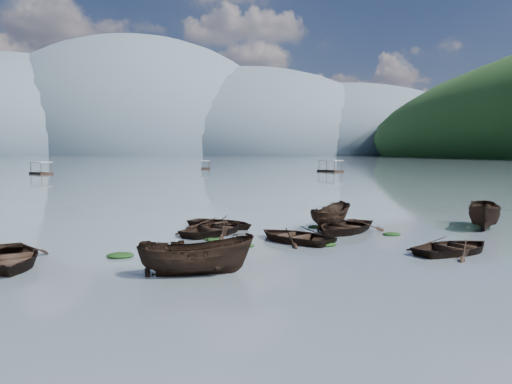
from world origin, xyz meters
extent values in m
plane|color=slate|center=(0.00, 0.00, 0.00)|extent=(2400.00, 2400.00, 0.00)
ellipsoid|color=#475666|center=(-260.00, 900.00, 0.00)|extent=(520.00, 520.00, 280.00)
ellipsoid|color=#475666|center=(-60.00, 900.00, 0.00)|extent=(520.00, 520.00, 340.00)
ellipsoid|color=#475666|center=(140.00, 900.00, 0.00)|extent=(520.00, 520.00, 260.00)
ellipsoid|color=#475666|center=(320.00, 900.00, 0.00)|extent=(520.00, 520.00, 220.00)
imported|color=black|center=(-11.51, 2.72, 0.00)|extent=(5.16, 6.04, 1.06)
imported|color=black|center=(-2.73, 9.00, 0.00)|extent=(5.49, 5.53, 0.94)
imported|color=black|center=(-4.25, 0.01, 0.00)|extent=(4.24, 1.68, 1.62)
imported|color=black|center=(0.91, 6.07, 0.00)|extent=(5.07, 5.42, 0.91)
imported|color=black|center=(7.13, 2.03, 0.00)|extent=(5.03, 4.32, 0.88)
imported|color=black|center=(12.87, 8.31, 0.00)|extent=(4.09, 4.90, 1.82)
imported|color=black|center=(-2.24, 11.10, 0.00)|extent=(5.24, 5.15, 0.89)
imported|color=black|center=(4.28, 8.31, 0.00)|extent=(5.95, 5.97, 1.02)
imported|color=black|center=(4.13, 10.20, 0.00)|extent=(3.95, 4.18, 1.62)
ellipsoid|color=black|center=(-7.26, 3.63, 0.00)|extent=(1.14, 0.94, 0.25)
ellipsoid|color=black|center=(-1.76, 5.09, 0.00)|extent=(0.96, 0.77, 0.21)
ellipsoid|color=black|center=(2.00, 4.67, 0.00)|extent=(1.19, 0.95, 0.26)
ellipsoid|color=black|center=(3.23, 10.35, 0.00)|extent=(0.80, 0.67, 0.18)
ellipsoid|color=black|center=(6.49, 6.97, 0.00)|extent=(1.00, 0.79, 0.21)
ellipsoid|color=black|center=(-3.09, 7.02, 0.00)|extent=(0.85, 0.70, 0.18)
ellipsoid|color=black|center=(5.27, 13.88, 0.00)|extent=(0.98, 0.78, 0.21)
camera|label=1|loc=(-5.16, -17.75, 4.39)|focal=35.00mm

